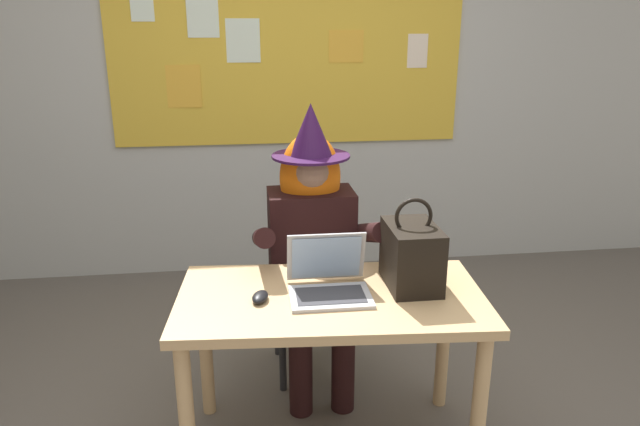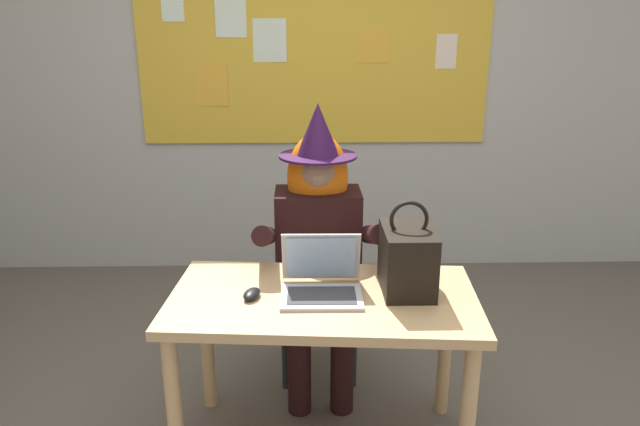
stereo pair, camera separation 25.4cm
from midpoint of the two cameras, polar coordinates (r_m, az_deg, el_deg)
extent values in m
cube|color=#B2B2AD|center=(4.18, -4.94, 14.36)|extent=(6.77, 0.10, 2.99)
cube|color=gold|center=(4.12, -4.91, 15.05)|extent=(2.40, 0.02, 1.20)
cube|color=white|center=(4.10, -9.37, 16.27)|extent=(0.23, 0.01, 0.28)
cube|color=#F4E0C6|center=(4.24, 7.76, 15.40)|extent=(0.14, 0.01, 0.23)
cube|color=white|center=(4.17, -18.82, 18.98)|extent=(0.15, 0.01, 0.25)
cube|color=gold|center=(4.15, -14.92, 11.84)|extent=(0.23, 0.01, 0.28)
cube|color=white|center=(4.11, -13.22, 18.06)|extent=(0.21, 0.01, 0.25)
cube|color=gold|center=(4.14, 0.75, 15.95)|extent=(0.24, 0.01, 0.22)
cube|color=tan|center=(2.37, -2.09, -8.49)|extent=(1.27, 0.74, 0.04)
cylinder|color=tan|center=(2.39, -16.03, -19.17)|extent=(0.06, 0.06, 0.69)
cylinder|color=tan|center=(2.41, 12.20, -18.57)|extent=(0.06, 0.06, 0.69)
cylinder|color=tan|center=(2.82, -13.73, -12.73)|extent=(0.06, 0.06, 0.69)
cylinder|color=tan|center=(2.83, 9.41, -12.28)|extent=(0.06, 0.06, 0.69)
cube|color=black|center=(3.02, -3.23, -7.88)|extent=(0.43, 0.43, 0.04)
cube|color=black|center=(3.10, -3.63, -2.28)|extent=(0.38, 0.05, 0.45)
cylinder|color=#262628|center=(3.00, 0.48, -13.06)|extent=(0.04, 0.04, 0.42)
cylinder|color=#262628|center=(2.98, -6.19, -13.47)|extent=(0.04, 0.04, 0.42)
cylinder|color=#262628|center=(3.29, -0.44, -10.03)|extent=(0.04, 0.04, 0.42)
cylinder|color=#262628|center=(3.27, -6.45, -10.38)|extent=(0.04, 0.04, 0.42)
cylinder|color=black|center=(2.82, -0.39, -14.77)|extent=(0.11, 0.11, 0.46)
cylinder|color=black|center=(2.81, -4.58, -15.04)|extent=(0.11, 0.11, 0.46)
cylinder|color=black|center=(2.84, -0.86, -8.52)|extent=(0.16, 0.42, 0.15)
cylinder|color=black|center=(2.82, -4.94, -8.75)|extent=(0.16, 0.42, 0.15)
cube|color=black|center=(2.93, -3.35, -2.78)|extent=(0.42, 0.27, 0.52)
cylinder|color=black|center=(2.71, 2.31, -1.97)|extent=(0.10, 0.46, 0.24)
cylinder|color=black|center=(2.67, -8.33, -2.47)|extent=(0.10, 0.46, 0.24)
sphere|color=#A37A60|center=(2.82, -3.48, 4.07)|extent=(0.20, 0.20, 0.20)
ellipsoid|color=orange|center=(2.86, -3.52, 3.43)|extent=(0.30, 0.22, 0.44)
cylinder|color=#2D0F38|center=(2.80, -3.51, 5.55)|extent=(0.38, 0.38, 0.01)
cone|color=#2D0F38|center=(2.78, -3.56, 8.08)|extent=(0.21, 0.21, 0.25)
cube|color=#B7B7BC|center=(2.32, -2.13, -8.26)|extent=(0.32, 0.23, 0.01)
cube|color=#333338|center=(2.32, -2.13, -8.08)|extent=(0.27, 0.16, 0.00)
cube|color=#B7B7BC|center=(2.40, -2.44, -4.32)|extent=(0.32, 0.07, 0.22)
cube|color=#99B7E0|center=(2.40, -2.42, -4.46)|extent=(0.28, 0.06, 0.19)
ellipsoid|color=black|center=(2.33, -9.03, -8.16)|extent=(0.09, 0.12, 0.03)
cube|color=black|center=(2.40, 5.95, -4.26)|extent=(0.20, 0.30, 0.26)
torus|color=black|center=(2.34, 6.08, -0.40)|extent=(0.16, 0.02, 0.16)
camera|label=1|loc=(0.13, -92.86, -0.93)|focal=32.78mm
camera|label=2|loc=(0.13, 87.14, 0.93)|focal=32.78mm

